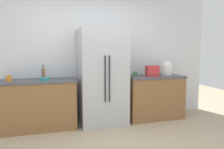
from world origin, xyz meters
TOP-DOWN VIEW (x-y plane):
  - kitchen_back_panel at (0.00, 1.79)m, footprint 5.34×0.10m
  - counter_left at (-1.05, 1.43)m, footprint 1.36×0.63m
  - counter_right at (1.29, 1.43)m, footprint 1.21×0.63m
  - refrigerator at (0.16, 1.38)m, footprint 0.89×0.70m
  - toaster at (1.21, 1.36)m, footprint 0.25×0.15m
  - rice_cooker at (1.63, 1.50)m, footprint 0.25×0.25m
  - bottle_a at (-0.94, 1.49)m, footprint 0.06×0.06m
  - cup_a at (0.94, 1.60)m, footprint 0.09×0.09m
  - cup_b at (-1.51, 1.39)m, footprint 0.09×0.09m
  - bowl_a at (-0.92, 1.30)m, footprint 0.19×0.19m

SIDE VIEW (x-z plane):
  - counter_left at x=-1.05m, z-range 0.00..0.91m
  - counter_right at x=1.29m, z-range 0.00..0.91m
  - refrigerator at x=0.16m, z-range 0.00..1.86m
  - bowl_a at x=-0.92m, z-range 0.91..0.96m
  - cup_a at x=0.94m, z-range 0.91..0.99m
  - cup_b at x=-1.51m, z-range 0.91..1.01m
  - bottle_a at x=-0.94m, z-range 0.88..1.15m
  - toaster at x=1.21m, z-range 0.91..1.13m
  - rice_cooker at x=1.63m, z-range 0.90..1.21m
  - kitchen_back_panel at x=0.00m, z-range 0.00..2.89m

